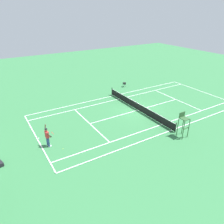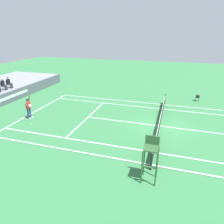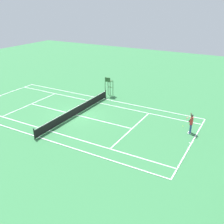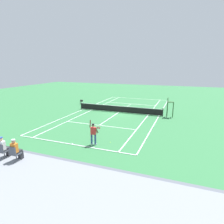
{
  "view_description": "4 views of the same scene",
  "coord_description": "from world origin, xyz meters",
  "px_view_note": "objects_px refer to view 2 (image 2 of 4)",
  "views": [
    {
      "loc": [
        -18.16,
        14.8,
        11.07
      ],
      "look_at": [
        -0.53,
        3.96,
        1.0
      ],
      "focal_mm": 34.46,
      "sensor_mm": 36.0,
      "label": 1
    },
    {
      "loc": [
        -15.57,
        -0.7,
        7.25
      ],
      "look_at": [
        -0.53,
        3.96,
        1.0
      ],
      "focal_mm": 32.48,
      "sensor_mm": 36.0,
      "label": 2
    },
    {
      "loc": [
        19.85,
        15.47,
        11.08
      ],
      "look_at": [
        -0.53,
        3.96,
        1.0
      ],
      "focal_mm": 42.02,
      "sensor_mm": 36.0,
      "label": 3
    },
    {
      "loc": [
        -8.41,
        24.35,
        6.32
      ],
      "look_at": [
        -0.53,
        3.96,
        1.0
      ],
      "focal_mm": 30.63,
      "sensor_mm": 36.0,
      "label": 4
    }
  ],
  "objects_px": {
    "tennis_ball": "(31,124)",
    "ball_hopper": "(198,96)",
    "spectator_seated_3": "(9,83)",
    "spectator_seated_2": "(3,84)",
    "tennis_player": "(29,108)",
    "umpire_chair": "(151,154)"
  },
  "relations": [
    {
      "from": "umpire_chair",
      "to": "ball_hopper",
      "type": "distance_m",
      "value": 15.03
    },
    {
      "from": "spectator_seated_3",
      "to": "tennis_ball",
      "type": "height_order",
      "value": "spectator_seated_3"
    },
    {
      "from": "spectator_seated_2",
      "to": "tennis_player",
      "type": "distance_m",
      "value": 6.99
    },
    {
      "from": "spectator_seated_2",
      "to": "ball_hopper",
      "type": "xyz_separation_m",
      "value": [
        6.06,
        -20.69,
        -1.26
      ]
    },
    {
      "from": "umpire_chair",
      "to": "ball_hopper",
      "type": "relative_size",
      "value": 3.49
    },
    {
      "from": "spectator_seated_2",
      "to": "ball_hopper",
      "type": "distance_m",
      "value": 21.59
    },
    {
      "from": "tennis_ball",
      "to": "ball_hopper",
      "type": "xyz_separation_m",
      "value": [
        10.71,
        -13.83,
        0.54
      ]
    },
    {
      "from": "spectator_seated_3",
      "to": "umpire_chair",
      "type": "relative_size",
      "value": 0.52
    },
    {
      "from": "spectator_seated_2",
      "to": "spectator_seated_3",
      "type": "relative_size",
      "value": 1.0
    },
    {
      "from": "umpire_chair",
      "to": "tennis_ball",
      "type": "bearing_deg",
      "value": 69.46
    },
    {
      "from": "tennis_player",
      "to": "ball_hopper",
      "type": "distance_m",
      "value": 17.6
    },
    {
      "from": "umpire_chair",
      "to": "spectator_seated_2",
      "type": "bearing_deg",
      "value": 63.66
    },
    {
      "from": "spectator_seated_3",
      "to": "ball_hopper",
      "type": "relative_size",
      "value": 1.81
    },
    {
      "from": "spectator_seated_3",
      "to": "tennis_player",
      "type": "bearing_deg",
      "value": -126.42
    },
    {
      "from": "spectator_seated_3",
      "to": "tennis_ball",
      "type": "relative_size",
      "value": 18.6
    },
    {
      "from": "tennis_ball",
      "to": "spectator_seated_2",
      "type": "bearing_deg",
      "value": 55.89
    },
    {
      "from": "spectator_seated_3",
      "to": "ball_hopper",
      "type": "bearing_deg",
      "value": -75.81
    },
    {
      "from": "spectator_seated_2",
      "to": "spectator_seated_3",
      "type": "height_order",
      "value": "same"
    },
    {
      "from": "spectator_seated_3",
      "to": "spectator_seated_2",
      "type": "bearing_deg",
      "value": 180.0
    },
    {
      "from": "tennis_ball",
      "to": "umpire_chair",
      "type": "distance_m",
      "value": 11.2
    },
    {
      "from": "tennis_ball",
      "to": "ball_hopper",
      "type": "bearing_deg",
      "value": -52.25
    },
    {
      "from": "umpire_chair",
      "to": "tennis_player",
      "type": "bearing_deg",
      "value": 66.23
    }
  ]
}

